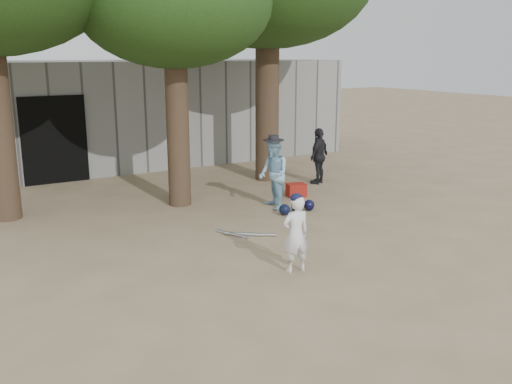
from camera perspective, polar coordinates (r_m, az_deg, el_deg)
ground at (r=8.76m, az=0.03°, el=-7.87°), size 70.00×70.00×0.00m
boy_player at (r=8.56m, az=4.00°, el=-4.23°), size 0.46×0.33×1.18m
spectator_blue at (r=12.01m, az=1.74°, el=1.82°), size 0.70×0.82×1.50m
spectator_dark at (r=14.45m, az=6.32°, el=3.61°), size 0.89×0.68×1.41m
red_bag at (r=13.18m, az=4.04°, el=0.20°), size 0.49×0.42×0.30m
back_building at (r=17.89m, az=-17.57°, el=7.57°), size 16.00×5.24×3.00m
helmet_row at (r=11.83m, az=4.12°, el=-1.54°), size 0.87×0.26×0.23m
bat_pile at (r=10.37m, az=-1.19°, el=-4.23°), size 0.83×0.83×0.06m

